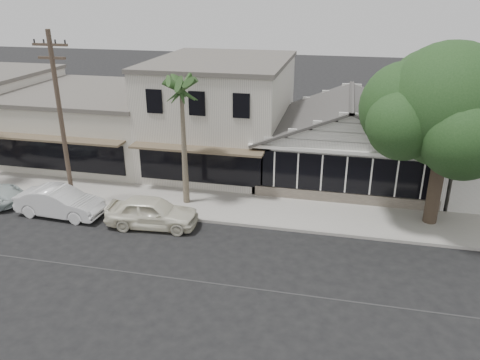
% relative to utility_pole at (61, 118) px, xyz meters
% --- Properties ---
extents(ground, '(140.00, 140.00, 0.00)m').
position_rel_utility_pole_xyz_m(ground, '(9.00, -5.20, -4.79)').
color(ground, black).
rests_on(ground, ground).
extents(sidewalk_north, '(90.00, 3.50, 0.15)m').
position_rel_utility_pole_xyz_m(sidewalk_north, '(1.00, 1.55, -4.71)').
color(sidewalk_north, '#9E9991').
rests_on(sidewalk_north, ground).
extents(corner_shop, '(10.40, 8.60, 5.10)m').
position_rel_utility_pole_xyz_m(corner_shop, '(14.00, 7.27, -2.17)').
color(corner_shop, white).
rests_on(corner_shop, ground).
extents(row_building_near, '(8.00, 10.00, 6.50)m').
position_rel_utility_pole_xyz_m(row_building_near, '(6.00, 8.30, -1.54)').
color(row_building_near, silver).
rests_on(row_building_near, ground).
extents(row_building_midnear, '(10.00, 10.00, 4.20)m').
position_rel_utility_pole_xyz_m(row_building_midnear, '(-3.00, 8.30, -2.69)').
color(row_building_midnear, beige).
rests_on(row_building_midnear, ground).
extents(utility_pole, '(1.80, 0.24, 9.00)m').
position_rel_utility_pole_xyz_m(utility_pole, '(0.00, 0.00, 0.00)').
color(utility_pole, brown).
rests_on(utility_pole, ground).
extents(car_0, '(4.56, 2.13, 1.51)m').
position_rel_utility_pole_xyz_m(car_0, '(4.99, -1.21, -4.03)').
color(car_0, white).
rests_on(car_0, ground).
extents(car_1, '(4.54, 1.78, 1.47)m').
position_rel_utility_pole_xyz_m(car_1, '(-0.01, -1.12, -4.05)').
color(car_1, white).
rests_on(car_1, ground).
extents(shade_tree, '(7.87, 7.12, 8.73)m').
position_rel_utility_pole_xyz_m(shade_tree, '(18.07, 2.20, 0.96)').
color(shade_tree, '#4B3C2E').
rests_on(shade_tree, ground).
extents(palm_east, '(2.65, 2.65, 7.27)m').
position_rel_utility_pole_xyz_m(palm_east, '(5.79, 1.52, 1.43)').
color(palm_east, '#726651').
rests_on(palm_east, ground).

